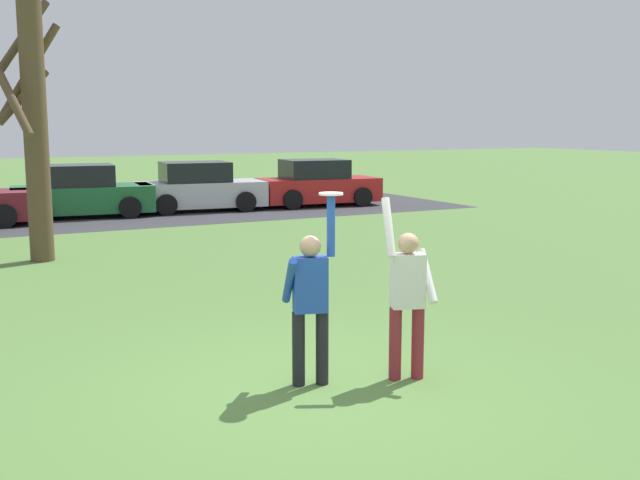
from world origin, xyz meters
name	(u,v)px	position (x,y,z in m)	size (l,w,h in m)	color
ground_plane	(316,390)	(0.00, 0.00, 0.00)	(120.00, 120.00, 0.00)	#567F3D
person_catcher	(310,297)	(0.03, 0.18, 0.98)	(0.58, 0.48, 2.08)	black
person_defender	(407,293)	(1.06, -0.15, 0.98)	(0.62, 0.55, 2.04)	maroon
frisbee_disc	(331,194)	(0.24, 0.11, 2.09)	(0.26, 0.26, 0.02)	white
parked_car_green	(81,193)	(0.71, 16.85, 0.73)	(4.26, 2.36, 1.59)	#1E6633
parked_car_silver	(199,188)	(4.42, 16.80, 0.73)	(4.26, 2.36, 1.59)	#BCBCC1
parked_car_red	(317,184)	(8.58, 16.44, 0.73)	(4.26, 2.36, 1.59)	red
parking_strip	(94,217)	(1.00, 16.56, 0.00)	(24.31, 6.40, 0.01)	#38383D
bare_tree_tall	(33,122)	(-1.48, 9.61, 2.85)	(1.57, 1.73, 5.38)	brown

